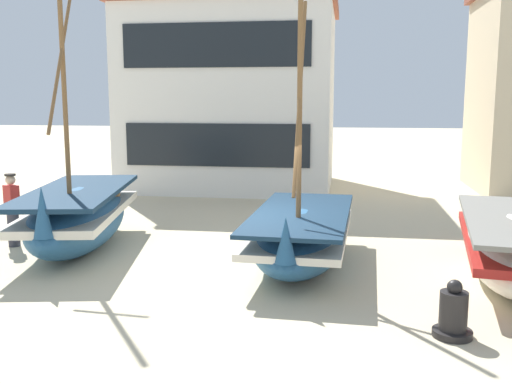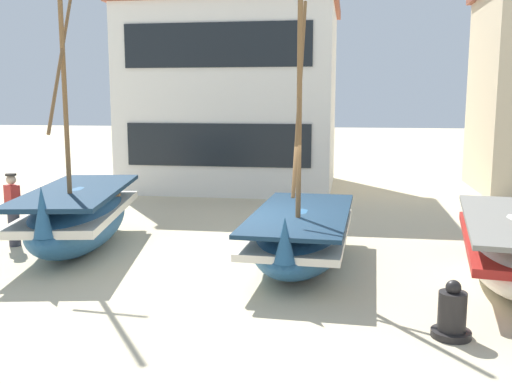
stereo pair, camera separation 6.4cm
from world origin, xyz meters
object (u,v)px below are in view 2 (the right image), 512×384
object	(u,v)px
fisherman_by_hull	(13,210)
capstan_winch	(452,315)
fishing_boat_near_left	(79,216)
fishing_boat_far_right	(301,235)
harbor_building_main	(234,96)
fishing_boat_centre_large	(511,246)

from	to	relation	value
fisherman_by_hull	capstan_winch	bearing A→B (deg)	-23.04
fishing_boat_near_left	fishing_boat_far_right	bearing A→B (deg)	-5.80
fishing_boat_near_left	fisherman_by_hull	world-z (taller)	fishing_boat_near_left
fisherman_by_hull	harbor_building_main	world-z (taller)	harbor_building_main
fishing_boat_near_left	fishing_boat_centre_large	distance (m)	9.03
capstan_winch	fishing_boat_near_left	bearing A→B (deg)	152.73
fishing_boat_centre_large	harbor_building_main	size ratio (longest dim) A/B	0.78
harbor_building_main	capstan_winch	bearing A→B (deg)	-67.13
fishing_boat_far_right	fisherman_by_hull	size ratio (longest dim) A/B	3.26
fishing_boat_centre_large	harbor_building_main	xyz separation A→B (m)	(-7.41, 11.13, 2.79)
fishing_boat_near_left	capstan_winch	bearing A→B (deg)	-27.27
capstan_winch	harbor_building_main	bearing A→B (deg)	112.87
fishing_boat_centre_large	capstan_winch	size ratio (longest dim) A/B	7.25
fishing_boat_near_left	capstan_winch	xyz separation A→B (m)	(7.47, -3.85, -0.44)
fisherman_by_hull	capstan_winch	distance (m)	9.87
fishing_boat_near_left	fishing_boat_centre_large	world-z (taller)	fishing_boat_near_left
fishing_boat_near_left	fishing_boat_centre_large	xyz separation A→B (m)	(8.97, -0.99, -0.09)
fishing_boat_near_left	fishing_boat_far_right	world-z (taller)	fishing_boat_near_left
fisherman_by_hull	harbor_building_main	distance (m)	10.95
fishing_boat_near_left	fisherman_by_hull	bearing A→B (deg)	179.76
fishing_boat_near_left	capstan_winch	distance (m)	8.42
fishing_boat_far_right	capstan_winch	bearing A→B (deg)	-54.13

